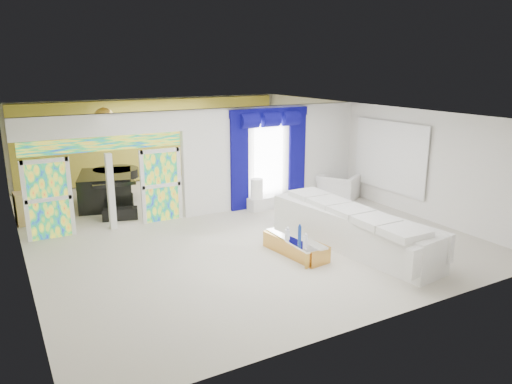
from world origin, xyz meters
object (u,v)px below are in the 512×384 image
armchair (338,186)px  white_sofa (351,230)px  grand_piano (106,189)px  coffee_table (295,246)px  console_table (265,203)px

armchair → white_sofa: bearing=114.4°
grand_piano → coffee_table: bearing=-50.3°
coffee_table → armchair: bearing=40.7°
console_table → armchair: 2.65m
white_sofa → console_table: (-0.15, 3.71, -0.24)m
coffee_table → grand_piano: grand_piano is taller
console_table → grand_piano: 4.87m
console_table → armchair: bearing=-2.3°
coffee_table → grand_piano: size_ratio=0.86×
coffee_table → grand_piano: (-2.84, 6.11, 0.31)m
white_sofa → console_table: 3.72m
coffee_table → grand_piano: bearing=114.9°
white_sofa → coffee_table: 1.40m
white_sofa → console_table: bearing=84.9°
armchair → grand_piano: bearing=36.3°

